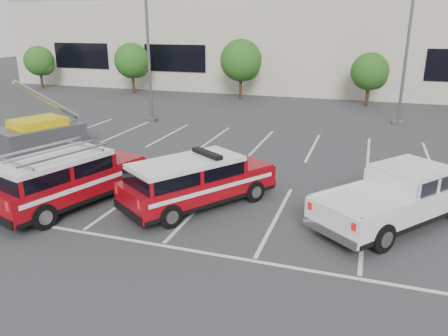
# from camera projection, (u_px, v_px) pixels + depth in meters

# --- Properties ---
(ground) EXTENTS (120.00, 120.00, 0.00)m
(ground) POSITION_uv_depth(u_px,v_px,m) (199.00, 208.00, 14.97)
(ground) COLOR #323235
(ground) RESTS_ON ground
(stall_markings) EXTENTS (23.00, 15.00, 0.01)m
(stall_markings) POSITION_uv_depth(u_px,v_px,m) (237.00, 168.00, 19.02)
(stall_markings) COLOR silver
(stall_markings) RESTS_ON ground
(convention_building) EXTENTS (60.00, 16.99, 13.20)m
(convention_building) POSITION_uv_depth(u_px,v_px,m) (321.00, 37.00, 42.10)
(convention_building) COLOR beige
(convention_building) RESTS_ON ground
(tree_far_left) EXTENTS (2.77, 2.77, 3.99)m
(tree_far_left) POSITION_uv_depth(u_px,v_px,m) (40.00, 62.00, 41.52)
(tree_far_left) COLOR #3F2B19
(tree_far_left) RESTS_ON ground
(tree_left) EXTENTS (3.07, 3.07, 4.42)m
(tree_left) POSITION_uv_depth(u_px,v_px,m) (133.00, 62.00, 38.42)
(tree_left) COLOR #3F2B19
(tree_left) RESTS_ON ground
(tree_mid_left) EXTENTS (3.37, 3.37, 4.85)m
(tree_mid_left) POSITION_uv_depth(u_px,v_px,m) (242.00, 62.00, 35.33)
(tree_mid_left) COLOR #3F2B19
(tree_mid_left) RESTS_ON ground
(tree_mid_right) EXTENTS (2.77, 2.77, 3.99)m
(tree_mid_right) POSITION_uv_depth(u_px,v_px,m) (371.00, 73.00, 32.49)
(tree_mid_right) COLOR #3F2B19
(tree_mid_right) RESTS_ON ground
(light_pole_left) EXTENTS (0.90, 0.60, 10.24)m
(light_pole_left) POSITION_uv_depth(u_px,v_px,m) (148.00, 37.00, 26.54)
(light_pole_left) COLOR #59595E
(light_pole_left) RESTS_ON ground
(light_pole_mid) EXTENTS (0.90, 0.60, 10.24)m
(light_pole_mid) POSITION_uv_depth(u_px,v_px,m) (408.00, 38.00, 25.63)
(light_pole_mid) COLOR #59595E
(light_pole_mid) RESTS_ON ground
(fire_chief_suv) EXTENTS (4.60, 5.51, 1.88)m
(fire_chief_suv) POSITION_uv_depth(u_px,v_px,m) (197.00, 185.00, 14.88)
(fire_chief_suv) COLOR maroon
(fire_chief_suv) RESTS_ON ground
(white_pickup) EXTENTS (5.29, 5.90, 1.82)m
(white_pickup) POSITION_uv_depth(u_px,v_px,m) (399.00, 201.00, 13.62)
(white_pickup) COLOR silver
(white_pickup) RESTS_ON ground
(ladder_suv) EXTENTS (3.57, 5.68, 2.09)m
(ladder_suv) POSITION_uv_depth(u_px,v_px,m) (67.00, 183.00, 14.90)
(ladder_suv) COLOR maroon
(ladder_suv) RESTS_ON ground
(utility_rig) EXTENTS (4.70, 4.51, 3.54)m
(utility_rig) POSITION_uv_depth(u_px,v_px,m) (37.00, 135.00, 21.69)
(utility_rig) COLOR #59595E
(utility_rig) RESTS_ON ground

